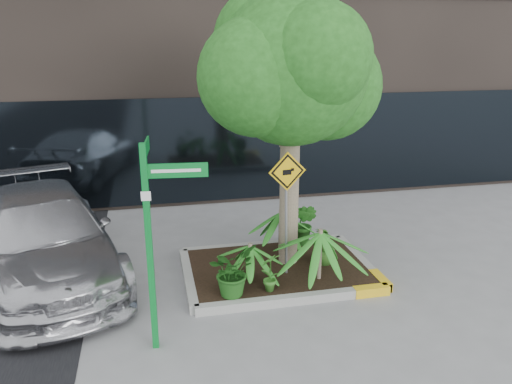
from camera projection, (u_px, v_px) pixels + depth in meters
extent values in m
plane|color=gray|center=(271.00, 282.00, 8.65)|extent=(80.00, 80.00, 0.00)
cube|color=#9E9E99|center=(264.00, 246.00, 9.98)|extent=(3.20, 0.15, 0.15)
cube|color=#9E9E99|center=(295.00, 300.00, 7.93)|extent=(3.20, 0.15, 0.15)
cube|color=#9E9E99|center=(188.00, 278.00, 8.62)|extent=(0.15, 2.20, 0.15)
cube|color=#9E9E99|center=(361.00, 261.00, 9.28)|extent=(0.15, 2.20, 0.15)
cube|color=yellow|center=(371.00, 291.00, 8.19)|extent=(0.60, 0.17, 0.15)
cube|color=black|center=(278.00, 267.00, 8.94)|extent=(3.05, 2.05, 0.06)
cylinder|color=gray|center=(289.00, 186.00, 8.71)|extent=(0.34, 0.34, 3.15)
cylinder|color=gray|center=(297.00, 120.00, 8.39)|extent=(0.60, 0.17, 1.02)
sphere|color=#1D5117|center=(292.00, 69.00, 8.12)|extent=(2.52, 2.52, 2.52)
sphere|color=#1D5117|center=(327.00, 86.00, 8.66)|extent=(1.89, 1.89, 1.89)
sphere|color=#1D5117|center=(257.00, 77.00, 7.82)|extent=(1.89, 1.89, 1.89)
sphere|color=#1D5117|center=(317.00, 57.00, 7.51)|extent=(1.68, 1.68, 1.68)
sphere|color=#1D5117|center=(266.00, 42.00, 8.42)|extent=(1.79, 1.79, 1.79)
cylinder|color=gray|center=(320.00, 254.00, 8.34)|extent=(0.07, 0.07, 0.89)
cylinder|color=gray|center=(250.00, 262.00, 8.27)|extent=(0.07, 0.07, 0.68)
cylinder|color=gray|center=(280.00, 230.00, 9.46)|extent=(0.07, 0.07, 0.82)
imported|color=silver|center=(45.00, 236.00, 8.71)|extent=(3.47, 5.49, 1.48)
imported|color=#1C5016|center=(232.00, 271.00, 7.82)|extent=(1.03, 1.03, 0.81)
imported|color=#30691F|center=(324.00, 246.00, 8.94)|extent=(0.53, 0.53, 0.68)
imported|color=#327223|center=(270.00, 271.00, 7.96)|extent=(0.47, 0.47, 0.67)
imported|color=#215C1A|center=(305.00, 224.00, 9.73)|extent=(0.67, 0.67, 0.86)
cube|color=#0B832E|center=(150.00, 251.00, 6.42)|extent=(0.09, 0.09, 2.85)
cube|color=#0B832E|center=(176.00, 170.00, 6.15)|extent=(0.79, 0.10, 0.18)
cube|color=#0B832E|center=(146.00, 149.00, 6.41)|extent=(0.10, 0.79, 0.18)
cube|color=white|center=(176.00, 171.00, 6.14)|extent=(0.61, 0.06, 0.04)
cube|color=white|center=(145.00, 149.00, 6.41)|extent=(0.06, 0.61, 0.04)
cube|color=white|center=(146.00, 196.00, 6.16)|extent=(0.12, 0.02, 0.12)
cylinder|color=slate|center=(286.00, 218.00, 8.42)|extent=(0.07, 0.15, 1.97)
cube|color=#EDB60C|center=(287.00, 171.00, 8.16)|extent=(0.66, 0.11, 0.66)
cube|color=black|center=(288.00, 172.00, 8.15)|extent=(0.58, 0.08, 0.59)
cube|color=#EDB60C|center=(288.00, 172.00, 8.14)|extent=(0.49, 0.07, 0.50)
cube|color=black|center=(287.00, 172.00, 8.14)|extent=(0.15, 0.02, 0.09)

